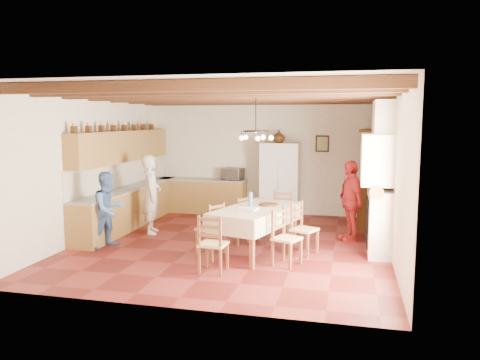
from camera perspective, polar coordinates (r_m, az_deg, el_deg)
name	(u,v)px	position (r m, az deg, el deg)	size (l,w,h in m)	color
floor	(232,245)	(9.37, -1.03, -7.87)	(6.00, 6.50, 0.02)	#521513
ceiling	(231,90)	(9.06, -1.07, 10.88)	(6.00, 6.50, 0.02)	silver
wall_back	(262,156)	(12.27, 2.72, 2.90)	(6.00, 0.02, 3.00)	beige
wall_front	(168,195)	(6.02, -8.75, -1.85)	(6.00, 0.02, 3.00)	beige
wall_left	(92,166)	(10.26, -17.57, 1.69)	(0.02, 6.50, 3.00)	beige
wall_right	(393,173)	(8.85, 18.20, 0.81)	(0.02, 6.50, 3.00)	beige
ceiling_beams	(231,96)	(9.05, -1.07, 10.25)	(6.00, 6.30, 0.16)	#3B1C14
lower_cabinets_left	(130,207)	(11.17, -13.23, -3.27)	(0.60, 4.30, 0.86)	olive
lower_cabinets_back	(203,196)	(12.47, -4.59, -1.99)	(2.30, 0.60, 0.86)	olive
countertop_left	(130,188)	(11.10, -13.30, -0.98)	(0.62, 4.30, 0.04)	gray
countertop_back	(202,180)	(12.41, -4.61, 0.06)	(2.34, 0.62, 0.04)	gray
backsplash_left	(118,174)	(11.19, -14.66, 0.69)	(0.03, 4.30, 0.60)	silver
backsplash_back	(205,166)	(12.64, -4.23, 1.66)	(2.30, 0.03, 0.60)	silver
upper_cabinets	(123,146)	(11.06, -14.03, 4.02)	(0.35, 4.20, 0.70)	olive
fireplace	(376,177)	(9.04, 16.24, 0.37)	(0.56, 1.60, 2.80)	beige
wall_picture	(322,144)	(12.03, 10.01, 4.38)	(0.34, 0.03, 0.42)	black
refrigerator	(280,180)	(11.81, 4.94, -0.02)	(0.94, 0.77, 1.88)	white
hutch	(372,178)	(11.15, 15.81, 0.22)	(0.52, 1.24, 2.24)	#3C1B0D
dining_table	(255,212)	(8.61, 1.89, -3.93)	(1.52, 2.16, 0.85)	beige
chandelier	(256,131)	(8.44, 1.93, 5.98)	(0.47, 0.47, 0.03)	black
chair_left_near	(210,228)	(8.63, -3.68, -5.87)	(0.42, 0.40, 0.96)	brown
chair_left_far	(236,219)	(9.34, -0.47, -4.83)	(0.42, 0.40, 0.96)	brown
chair_right_near	(287,237)	(7.98, 5.73, -6.99)	(0.42, 0.40, 0.96)	brown
chair_right_far	(305,229)	(8.66, 7.87, -5.89)	(0.42, 0.40, 0.96)	brown
chair_end_near	(213,243)	(7.62, -3.28, -7.67)	(0.42, 0.40, 0.96)	brown
chair_end_far	(281,215)	(9.81, 5.04, -4.27)	(0.42, 0.40, 0.96)	brown
person_man	(151,194)	(10.28, -10.76, -1.72)	(0.62, 0.41, 1.71)	beige
person_woman_blue	(109,210)	(9.36, -15.71, -3.48)	(0.72, 0.56, 1.47)	#456DA7
person_woman_red	(350,201)	(9.75, 13.28, -2.46)	(0.96, 0.40, 1.65)	red
microwave	(233,174)	(12.16, -0.87, 0.73)	(0.54, 0.36, 0.30)	silver
fridge_vase	(279,136)	(11.72, 4.75, 5.35)	(0.31, 0.31, 0.33)	#3C1B0D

